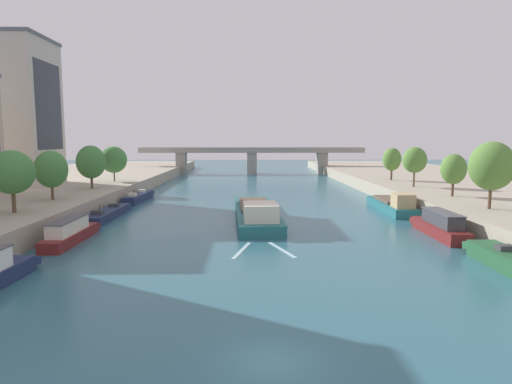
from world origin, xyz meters
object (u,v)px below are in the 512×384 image
at_px(tree_left_by_lamp, 51,169).
at_px(moored_boat_right_near, 392,205).
at_px(moored_boat_left_end, 70,232).
at_px(tree_right_midway, 454,169).
at_px(bridge_far, 252,157).
at_px(barge_midriver, 256,212).
at_px(moored_boat_left_lone, 139,197).
at_px(tree_right_second, 392,159).
at_px(tree_left_nearest, 114,160).
at_px(moored_boat_right_gap_after, 440,226).
at_px(tree_left_distant, 91,162).
at_px(moored_boat_left_second, 108,213).
at_px(tree_right_end_of_row, 415,160).
at_px(tree_right_far, 492,166).
at_px(tree_left_midway, 12,172).

bearing_deg(tree_left_by_lamp, moored_boat_right_near, 5.68).
relative_size(moored_boat_left_end, tree_right_midway, 1.90).
xyz_separation_m(moored_boat_right_near, bridge_far, (-18.91, 68.20, 4.02)).
height_order(barge_midriver, moored_boat_right_near, barge_midriver).
relative_size(moored_boat_left_lone, tree_right_midway, 2.11).
xyz_separation_m(barge_midriver, tree_right_second, (25.92, 28.12, 5.26)).
bearing_deg(moored_boat_left_end, bridge_far, 78.09).
relative_size(tree_left_nearest, bridge_far, 0.10).
bearing_deg(moored_boat_right_gap_after, tree_left_nearest, 140.64).
height_order(moored_boat_left_lone, moored_boat_right_gap_after, moored_boat_right_gap_after).
relative_size(moored_boat_right_gap_after, tree_left_by_lamp, 1.75).
distance_m(tree_left_distant, bridge_far, 65.03).
bearing_deg(bridge_far, tree_right_second, -60.91).
bearing_deg(bridge_far, moored_boat_right_near, -74.50).
bearing_deg(tree_right_midway, moored_boat_left_second, -176.68).
bearing_deg(barge_midriver, moored_boat_left_end, -147.33).
xyz_separation_m(tree_right_midway, tree_right_second, (-0.47, 23.67, 0.26)).
bearing_deg(moored_boat_left_second, bridge_far, 75.45).
xyz_separation_m(tree_left_nearest, tree_right_end_of_row, (51.12, -10.27, 0.35)).
distance_m(barge_midriver, tree_right_far, 26.86).
height_order(tree_right_end_of_row, bridge_far, tree_right_end_of_row).
bearing_deg(tree_left_nearest, tree_right_second, 1.69).
height_order(moored_boat_left_end, tree_right_midway, tree_right_midway).
bearing_deg(moored_boat_left_lone, moored_boat_left_second, -90.37).
relative_size(moored_boat_left_lone, tree_left_nearest, 1.88).
distance_m(moored_boat_left_end, tree_left_nearest, 39.26).
bearing_deg(tree_right_second, moored_boat_left_lone, -166.12).
bearing_deg(tree_left_midway, bridge_far, 72.98).
distance_m(tree_left_by_lamp, tree_right_second, 57.88).
bearing_deg(moored_boat_right_near, barge_midriver, -161.49).
height_order(barge_midriver, moored_boat_right_gap_after, barge_midriver).
xyz_separation_m(moored_boat_left_end, tree_right_far, (43.48, 5.21, 6.00)).
bearing_deg(moored_boat_left_end, tree_left_midway, 153.42).
bearing_deg(tree_right_midway, tree_right_second, 91.13).
height_order(tree_left_by_lamp, tree_right_midway, tree_left_by_lamp).
relative_size(moored_boat_right_near, tree_left_nearest, 2.45).
relative_size(tree_left_nearest, tree_right_second, 1.05).
xyz_separation_m(tree_left_by_lamp, tree_left_nearest, (0.25, 24.69, 0.11)).
distance_m(tree_left_nearest, tree_right_midway, 56.35).
xyz_separation_m(moored_boat_right_near, tree_right_second, (6.93, 21.76, 5.30)).
distance_m(moored_boat_left_end, tree_right_end_of_row, 52.24).
relative_size(barge_midriver, tree_right_second, 4.00).
relative_size(moored_boat_right_near, tree_right_midway, 2.75).
distance_m(moored_boat_left_second, moored_boat_right_gap_after, 39.11).
distance_m(tree_left_midway, bridge_far, 86.40).
distance_m(barge_midriver, tree_right_second, 38.60).
distance_m(tree_right_far, tree_right_second, 34.53).
bearing_deg(moored_boat_left_end, tree_right_second, 42.06).
bearing_deg(moored_boat_right_gap_after, barge_midriver, 152.88).
height_order(tree_right_midway, bridge_far, tree_right_midway).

